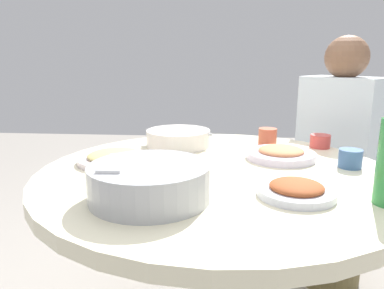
{
  "coord_description": "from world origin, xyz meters",
  "views": [
    {
      "loc": [
        -0.01,
        1.1,
        1.09
      ],
      "look_at": [
        0.08,
        -0.01,
        0.82
      ],
      "focal_mm": 34.1,
      "sensor_mm": 36.0,
      "label": 1
    }
  ],
  "objects": [
    {
      "name": "tea_cup_far",
      "position": [
        -0.42,
        -0.06,
        0.78
      ],
      "size": [
        0.07,
        0.07,
        0.06
      ],
      "primitive_type": "cylinder",
      "color": "#3C6093",
      "rests_on": "round_dining_table"
    },
    {
      "name": "stool_for_diner_left",
      "position": [
        -0.56,
        -0.61,
        0.21
      ],
      "size": [
        0.31,
        0.31,
        0.43
      ],
      "primitive_type": "cylinder",
      "color": "brown",
      "rests_on": "ground"
    },
    {
      "name": "dish_stirfry",
      "position": [
        -0.2,
        0.21,
        0.76
      ],
      "size": [
        0.2,
        0.2,
        0.04
      ],
      "color": "silver",
      "rests_on": "round_dining_table"
    },
    {
      "name": "dish_noodles",
      "position": [
        0.34,
        -0.06,
        0.76
      ],
      "size": [
        0.25,
        0.25,
        0.04
      ],
      "color": "silver",
      "rests_on": "round_dining_table"
    },
    {
      "name": "round_dining_table",
      "position": [
        0.0,
        0.0,
        0.61
      ],
      "size": [
        1.12,
        1.12,
        0.75
      ],
      "color": "#99999E",
      "rests_on": "ground"
    },
    {
      "name": "tea_cup_near",
      "position": [
        -0.4,
        -0.33,
        0.77
      ],
      "size": [
        0.08,
        0.08,
        0.05
      ],
      "primitive_type": "cylinder",
      "color": "#C8443F",
      "rests_on": "round_dining_table"
    },
    {
      "name": "tea_cup_side",
      "position": [
        -0.2,
        -0.35,
        0.78
      ],
      "size": [
        0.07,
        0.07,
        0.07
      ],
      "primitive_type": "cylinder",
      "color": "#BF5439",
      "rests_on": "round_dining_table"
    },
    {
      "name": "soup_bowl",
      "position": [
        0.16,
        -0.31,
        0.78
      ],
      "size": [
        0.27,
        0.25,
        0.07
      ],
      "color": "white",
      "rests_on": "round_dining_table"
    },
    {
      "name": "diner_left",
      "position": [
        -0.56,
        -0.61,
        0.75
      ],
      "size": [
        0.47,
        0.47,
        0.76
      ],
      "color": "#2D333D",
      "rests_on": "stool_for_diner_left"
    },
    {
      "name": "dish_shrimp",
      "position": [
        -0.22,
        -0.15,
        0.77
      ],
      "size": [
        0.24,
        0.24,
        0.05
      ],
      "color": "silver",
      "rests_on": "round_dining_table"
    },
    {
      "name": "rice_bowl",
      "position": [
        0.16,
        0.26,
        0.79
      ],
      "size": [
        0.3,
        0.3,
        0.1
      ],
      "color": "#B2B5BA",
      "rests_on": "round_dining_table"
    }
  ]
}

